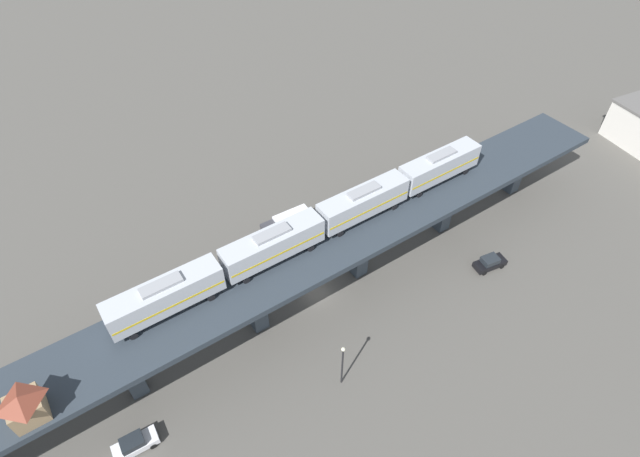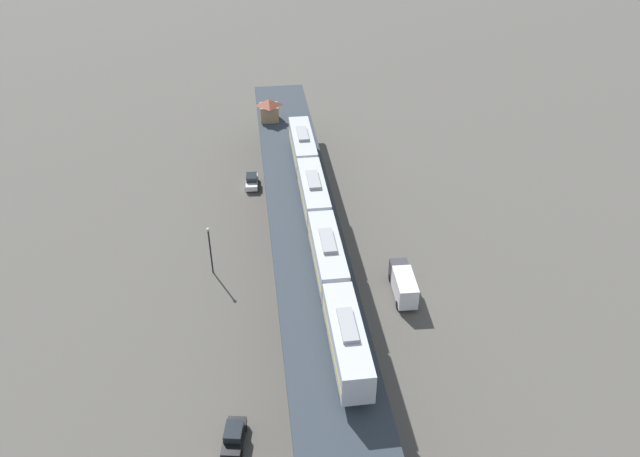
{
  "view_description": "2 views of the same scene",
  "coord_description": "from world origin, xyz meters",
  "px_view_note": "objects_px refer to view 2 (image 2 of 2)",
  "views": [
    {
      "loc": [
        34.27,
        -19.41,
        51.08
      ],
      "look_at": [
        -1.5,
        1.25,
        9.86
      ],
      "focal_mm": 28.0,
      "sensor_mm": 36.0,
      "label": 1
    },
    {
      "loc": [
        1.56,
        59.5,
        49.97
      ],
      "look_at": [
        -1.5,
        1.25,
        9.86
      ],
      "focal_mm": 35.0,
      "sensor_mm": 36.0,
      "label": 2
    }
  ],
  "objects_px": {
    "street_car_black": "(234,436)",
    "delivery_truck": "(403,283)",
    "street_lamp": "(210,247)",
    "signal_hut": "(269,109)",
    "street_car_white": "(252,181)",
    "subway_train": "(320,221)"
  },
  "relations": [
    {
      "from": "street_car_black",
      "to": "delivery_truck",
      "type": "height_order",
      "value": "delivery_truck"
    },
    {
      "from": "street_car_black",
      "to": "street_car_white",
      "type": "relative_size",
      "value": 1.03
    },
    {
      "from": "signal_hut",
      "to": "delivery_truck",
      "type": "bearing_deg",
      "value": 116.08
    },
    {
      "from": "street_car_black",
      "to": "delivery_truck",
      "type": "bearing_deg",
      "value": -133.33
    },
    {
      "from": "street_lamp",
      "to": "delivery_truck",
      "type": "bearing_deg",
      "value": 166.75
    },
    {
      "from": "street_car_black",
      "to": "street_lamp",
      "type": "xyz_separation_m",
      "value": [
        4.32,
        -25.94,
        3.17
      ]
    },
    {
      "from": "signal_hut",
      "to": "street_car_white",
      "type": "height_order",
      "value": "signal_hut"
    },
    {
      "from": "street_lamp",
      "to": "signal_hut",
      "type": "bearing_deg",
      "value": -104.59
    },
    {
      "from": "street_car_black",
      "to": "street_lamp",
      "type": "distance_m",
      "value": 26.49
    },
    {
      "from": "delivery_truck",
      "to": "street_lamp",
      "type": "relative_size",
      "value": 1.05
    },
    {
      "from": "street_car_white",
      "to": "street_lamp",
      "type": "height_order",
      "value": "street_lamp"
    },
    {
      "from": "subway_train",
      "to": "street_car_black",
      "type": "relative_size",
      "value": 10.93
    },
    {
      "from": "signal_hut",
      "to": "delivery_truck",
      "type": "distance_m",
      "value": 38.07
    },
    {
      "from": "delivery_truck",
      "to": "subway_train",
      "type": "bearing_deg",
      "value": -2.75
    },
    {
      "from": "street_car_black",
      "to": "street_lamp",
      "type": "bearing_deg",
      "value": -80.55
    },
    {
      "from": "subway_train",
      "to": "street_lamp",
      "type": "distance_m",
      "value": 15.92
    },
    {
      "from": "subway_train",
      "to": "street_car_black",
      "type": "bearing_deg",
      "value": 66.31
    },
    {
      "from": "street_car_white",
      "to": "delivery_truck",
      "type": "relative_size",
      "value": 0.61
    },
    {
      "from": "signal_hut",
      "to": "delivery_truck",
      "type": "height_order",
      "value": "signal_hut"
    },
    {
      "from": "subway_train",
      "to": "street_car_white",
      "type": "bearing_deg",
      "value": -70.78
    },
    {
      "from": "signal_hut",
      "to": "subway_train",
      "type": "bearing_deg",
      "value": 100.76
    },
    {
      "from": "signal_hut",
      "to": "street_lamp",
      "type": "height_order",
      "value": "signal_hut"
    }
  ]
}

